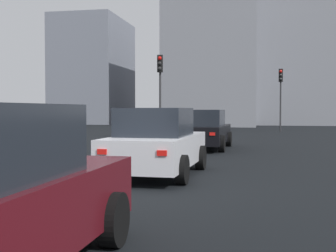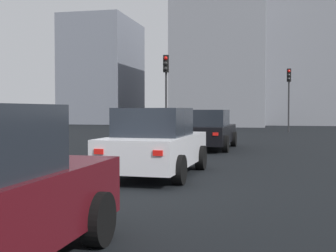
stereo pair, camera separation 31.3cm
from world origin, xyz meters
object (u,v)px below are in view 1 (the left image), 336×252
at_px(car_white_second, 157,143).
at_px(traffic_light_near_right, 281,87).
at_px(car_black_lead, 204,130).
at_px(traffic_light_near_left, 160,79).

bearing_deg(car_white_second, traffic_light_near_right, -8.10).
relative_size(car_black_lead, traffic_light_near_left, 1.03).
distance_m(car_black_lead, car_white_second, 7.59).
bearing_deg(traffic_light_near_left, car_white_second, 7.24).
distance_m(car_black_lead, traffic_light_near_right, 15.07).
relative_size(car_white_second, traffic_light_near_right, 0.94).
bearing_deg(car_black_lead, car_white_second, 179.77).
distance_m(car_black_lead, traffic_light_near_left, 6.29).
bearing_deg(traffic_light_near_right, car_white_second, -5.63).
bearing_deg(traffic_light_near_right, car_black_lead, -9.77).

